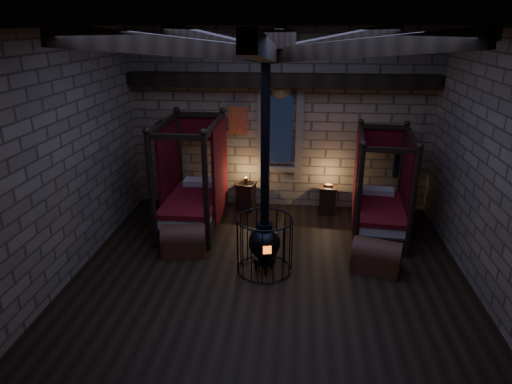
# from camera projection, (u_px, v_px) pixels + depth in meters

# --- Properties ---
(room) EXTENTS (7.02, 7.02, 4.29)m
(room) POSITION_uv_depth(u_px,v_px,m) (272.00, 60.00, 6.88)
(room) COLOR black
(room) RESTS_ON ground
(bed_left) EXTENTS (1.20, 2.25, 2.35)m
(bed_left) POSITION_uv_depth(u_px,v_px,m) (194.00, 200.00, 10.05)
(bed_left) COLOR black
(bed_left) RESTS_ON ground
(bed_right) EXTENTS (1.28, 2.16, 2.16)m
(bed_right) POSITION_uv_depth(u_px,v_px,m) (379.00, 209.00, 9.73)
(bed_right) COLOR black
(bed_right) RESTS_ON ground
(trunk_left) EXTENTS (0.91, 0.65, 0.62)m
(trunk_left) POSITION_uv_depth(u_px,v_px,m) (184.00, 241.00, 8.89)
(trunk_left) COLOR #552E1B
(trunk_left) RESTS_ON ground
(trunk_right) EXTENTS (0.97, 0.76, 0.62)m
(trunk_right) POSITION_uv_depth(u_px,v_px,m) (376.00, 257.00, 8.28)
(trunk_right) COLOR #552E1B
(trunk_right) RESTS_ON ground
(nightstand_left) EXTENTS (0.50, 0.49, 0.83)m
(nightstand_left) POSITION_uv_depth(u_px,v_px,m) (246.00, 196.00, 10.93)
(nightstand_left) COLOR black
(nightstand_left) RESTS_ON ground
(nightstand_right) EXTENTS (0.45, 0.43, 0.73)m
(nightstand_right) POSITION_uv_depth(u_px,v_px,m) (328.00, 200.00, 10.74)
(nightstand_right) COLOR black
(nightstand_right) RESTS_ON ground
(stove) EXTENTS (1.02, 1.02, 4.05)m
(stove) POSITION_uv_depth(u_px,v_px,m) (265.00, 240.00, 8.15)
(stove) COLOR black
(stove) RESTS_ON ground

